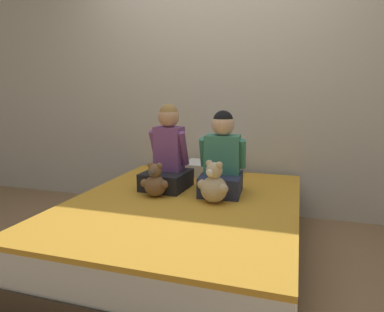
# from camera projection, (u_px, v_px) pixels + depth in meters

# --- Properties ---
(ground_plane) EXTENTS (14.00, 14.00, 0.00)m
(ground_plane) POSITION_uv_depth(u_px,v_px,m) (184.00, 254.00, 2.47)
(ground_plane) COLOR #93704C
(wall_behind_bed) EXTENTS (8.00, 0.06, 2.50)m
(wall_behind_bed) POSITION_uv_depth(u_px,v_px,m) (220.00, 82.00, 3.25)
(wall_behind_bed) COLOR beige
(wall_behind_bed) RESTS_ON ground_plane
(bed) EXTENTS (1.57, 1.95, 0.41)m
(bed) POSITION_uv_depth(u_px,v_px,m) (184.00, 228.00, 2.44)
(bed) COLOR #473828
(bed) RESTS_ON ground_plane
(child_on_left) EXTENTS (0.35, 0.38, 0.66)m
(child_on_left) POSITION_uv_depth(u_px,v_px,m) (168.00, 156.00, 2.67)
(child_on_left) COLOR black
(child_on_left) RESTS_ON bed
(child_on_right) EXTENTS (0.36, 0.39, 0.61)m
(child_on_right) POSITION_uv_depth(u_px,v_px,m) (222.00, 160.00, 2.55)
(child_on_right) COLOR #282D47
(child_on_right) RESTS_ON bed
(teddy_bear_held_by_left_child) EXTENTS (0.21, 0.16, 0.25)m
(teddy_bear_held_by_left_child) POSITION_uv_depth(u_px,v_px,m) (155.00, 182.00, 2.46)
(teddy_bear_held_by_left_child) COLOR brown
(teddy_bear_held_by_left_child) RESTS_ON bed
(teddy_bear_held_by_right_child) EXTENTS (0.23, 0.18, 0.29)m
(teddy_bear_held_by_right_child) POSITION_uv_depth(u_px,v_px,m) (214.00, 185.00, 2.33)
(teddy_bear_held_by_right_child) COLOR #D1B78E
(teddy_bear_held_by_right_child) RESTS_ON bed
(pillow_at_headboard) EXTENTS (0.48, 0.32, 0.11)m
(pillow_at_headboard) POSITION_uv_depth(u_px,v_px,m) (211.00, 169.00, 3.12)
(pillow_at_headboard) COLOR white
(pillow_at_headboard) RESTS_ON bed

